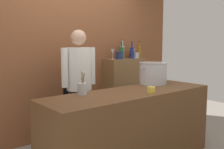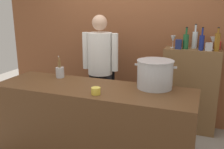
{
  "view_description": "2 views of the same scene",
  "coord_description": "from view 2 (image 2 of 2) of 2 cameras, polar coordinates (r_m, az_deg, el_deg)",
  "views": [
    {
      "loc": [
        -2.14,
        -2.23,
        1.49
      ],
      "look_at": [
        0.07,
        0.44,
        1.06
      ],
      "focal_mm": 41.66,
      "sensor_mm": 36.0,
      "label": 1
    },
    {
      "loc": [
        1.14,
        -2.43,
        1.76
      ],
      "look_at": [
        0.12,
        0.28,
        0.99
      ],
      "focal_mm": 40.65,
      "sensor_mm": 36.0,
      "label": 2
    }
  ],
  "objects": [
    {
      "name": "prep_counter",
      "position": [
        2.99,
        -4.15,
        -11.07
      ],
      "size": [
        2.25,
        0.7,
        0.9
      ],
      "primitive_type": "cube",
      "color": "brown",
      "rests_on": "ground_plane"
    },
    {
      "name": "wine_bottle_amber",
      "position": [
        3.58,
        22.59,
        6.83
      ],
      "size": [
        0.07,
        0.07,
        0.31
      ],
      "color": "#8C5919",
      "rests_on": "bar_cabinet"
    },
    {
      "name": "wine_bottle_cobalt",
      "position": [
        3.58,
        19.51,
        6.89
      ],
      "size": [
        0.07,
        0.07,
        0.3
      ],
      "color": "navy",
      "rests_on": "bar_cabinet"
    },
    {
      "name": "wine_glass_wide",
      "position": [
        3.67,
        13.58,
        7.75
      ],
      "size": [
        0.07,
        0.07,
        0.17
      ],
      "color": "silver",
      "rests_on": "bar_cabinet"
    },
    {
      "name": "utensil_crock",
      "position": [
        3.25,
        -11.63,
        0.57
      ],
      "size": [
        0.1,
        0.1,
        0.28
      ],
      "color": "#B7BABF",
      "rests_on": "prep_counter"
    },
    {
      "name": "wine_bottle_clear",
      "position": [
        3.72,
        18.12,
        7.52
      ],
      "size": [
        0.07,
        0.07,
        0.33
      ],
      "color": "silver",
      "rests_on": "bar_cabinet"
    },
    {
      "name": "wine_bottle_green",
      "position": [
        3.63,
        16.28,
        7.25
      ],
      "size": [
        0.08,
        0.08,
        0.3
      ],
      "color": "#1E592D",
      "rests_on": "bar_cabinet"
    },
    {
      "name": "wine_glass_short",
      "position": [
        3.68,
        21.77,
        7.08
      ],
      "size": [
        0.08,
        0.08,
        0.17
      ],
      "color": "silver",
      "rests_on": "bar_cabinet"
    },
    {
      "name": "butter_jar",
      "position": [
        2.58,
        -3.65,
        -3.71
      ],
      "size": [
        0.1,
        0.1,
        0.07
      ],
      "primitive_type": "cylinder",
      "color": "yellow",
      "rests_on": "prep_counter"
    },
    {
      "name": "spice_tin_red",
      "position": [
        3.77,
        22.68,
        6.13
      ],
      "size": [
        0.08,
        0.08,
        0.11
      ],
      "primitive_type": "cube",
      "color": "red",
      "rests_on": "bar_cabinet"
    },
    {
      "name": "stockpot_large",
      "position": [
        2.79,
        9.64,
        0.09
      ],
      "size": [
        0.46,
        0.4,
        0.31
      ],
      "color": "#B7BABF",
      "rests_on": "prep_counter"
    },
    {
      "name": "chef",
      "position": [
        3.59,
        -2.65,
        2.15
      ],
      "size": [
        0.53,
        0.36,
        1.66
      ],
      "rotation": [
        0.0,
        0.0,
        3.15
      ],
      "color": "black",
      "rests_on": "ground_plane"
    },
    {
      "name": "brick_back_panel",
      "position": [
        4.01,
        4.07,
        11.21
      ],
      "size": [
        4.4,
        0.1,
        3.0
      ],
      "primitive_type": "cube",
      "color": "brown",
      "rests_on": "ground_plane"
    },
    {
      "name": "spice_tin_silver",
      "position": [
        3.58,
        20.95,
        5.86
      ],
      "size": [
        0.09,
        0.09,
        0.1
      ],
      "primitive_type": "cube",
      "color": "#B2B2B7",
      "rests_on": "bar_cabinet"
    },
    {
      "name": "spice_tin_navy",
      "position": [
        3.61,
        14.75,
        6.61
      ],
      "size": [
        0.08,
        0.08,
        0.13
      ],
      "primitive_type": "cube",
      "color": "navy",
      "rests_on": "bar_cabinet"
    },
    {
      "name": "bar_cabinet",
      "position": [
        3.81,
        17.05,
        -3.44
      ],
      "size": [
        0.76,
        0.32,
        1.2
      ],
      "primitive_type": "cube",
      "color": "brown",
      "rests_on": "ground_plane"
    }
  ]
}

